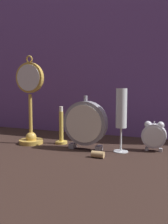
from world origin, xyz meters
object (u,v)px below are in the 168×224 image
champagne_flute (121,113)px  alarm_clock_twin_bell (154,135)px  mantel_clock_silver (85,123)px  wine_cork (98,154)px  pocket_watch_on_stand (30,105)px  brass_candlestick (61,131)px

champagne_flute → alarm_clock_twin_bell: bearing=27.4°
mantel_clock_silver → wine_cork: mantel_clock_silver is taller
pocket_watch_on_stand → alarm_clock_twin_bell: 0.49m
pocket_watch_on_stand → champagne_flute: size_ratio=1.56×
alarm_clock_twin_bell → brass_candlestick: brass_candlestick is taller
champagne_flute → pocket_watch_on_stand: bearing=-178.0°
alarm_clock_twin_bell → wine_cork: (-0.16, -0.16, -0.05)m
mantel_clock_silver → pocket_watch_on_stand: bearing=179.4°
wine_cork → pocket_watch_on_stand: bearing=164.6°
wine_cork → alarm_clock_twin_bell: bearing=44.4°
mantel_clock_silver → brass_candlestick: mantel_clock_silver is taller
pocket_watch_on_stand → brass_candlestick: 0.16m
alarm_clock_twin_bell → mantel_clock_silver: bearing=-163.3°
alarm_clock_twin_bell → brass_candlestick: (-0.36, -0.02, -0.01)m
mantel_clock_silver → wine_cork: 0.14m
pocket_watch_on_stand → alarm_clock_twin_bell: pocket_watch_on_stand is taller
pocket_watch_on_stand → champagne_flute: pocket_watch_on_stand is taller
alarm_clock_twin_bell → mantel_clock_silver: mantel_clock_silver is taller
champagne_flute → wine_cork: size_ratio=5.39×
pocket_watch_on_stand → mantel_clock_silver: 0.25m
brass_candlestick → champagne_flute: bearing=-7.7°
pocket_watch_on_stand → champagne_flute: (0.37, 0.01, -0.02)m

